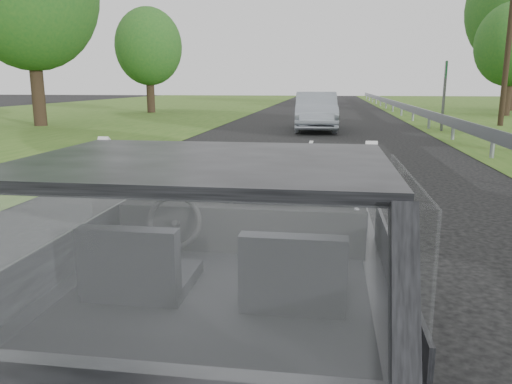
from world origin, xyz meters
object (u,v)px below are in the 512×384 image
(subject_car, at_px, (226,274))
(highway_sign, at_px, (444,97))
(other_car, at_px, (316,111))
(cat, at_px, (268,190))
(utility_pole, at_px, (509,40))

(subject_car, bearing_deg, highway_sign, 74.57)
(other_car, xyz_separation_m, highway_sign, (4.70, 0.20, 0.56))
(cat, height_order, highway_sign, highway_sign)
(other_car, xyz_separation_m, utility_pole, (7.66, 3.04, 2.77))
(cat, relative_size, utility_pole, 0.09)
(subject_car, xyz_separation_m, utility_pole, (7.66, 19.85, 2.76))
(other_car, bearing_deg, subject_car, -92.86)
(other_car, height_order, highway_sign, highway_sign)
(subject_car, relative_size, cat, 6.49)
(other_car, relative_size, highway_sign, 1.71)
(subject_car, bearing_deg, cat, 74.32)
(highway_sign, distance_m, utility_pole, 4.66)
(highway_sign, xyz_separation_m, utility_pole, (2.96, 2.83, 2.21))
(highway_sign, bearing_deg, subject_car, -94.61)
(highway_sign, height_order, utility_pole, utility_pole)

